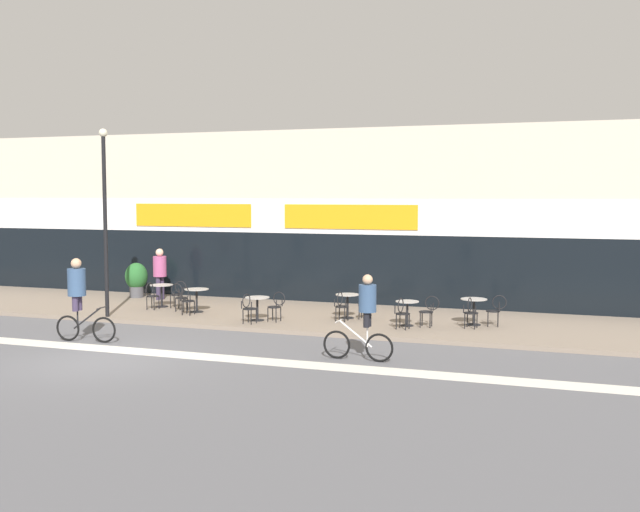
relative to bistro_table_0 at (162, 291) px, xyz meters
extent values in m
plane|color=#5B5B60|center=(2.67, -7.13, -0.66)|extent=(120.00, 120.00, 0.00)
cube|color=gray|center=(2.67, 0.12, -0.60)|extent=(40.00, 5.50, 0.12)
cube|color=beige|center=(2.67, 4.87, 2.41)|extent=(40.00, 4.00, 6.15)
cube|color=black|center=(2.67, 2.90, 0.66)|extent=(38.80, 0.10, 2.40)
cube|color=white|center=(2.67, 2.92, 2.46)|extent=(39.20, 0.14, 1.20)
cube|color=orange|center=(-0.36, 2.85, 2.46)|extent=(4.76, 0.08, 0.84)
cube|color=orange|center=(5.71, 2.85, 2.46)|extent=(4.76, 0.08, 0.84)
cube|color=silver|center=(2.67, -5.93, -0.66)|extent=(36.00, 0.70, 0.01)
cylinder|color=black|center=(0.00, 0.00, -0.53)|extent=(0.42, 0.42, 0.02)
cylinder|color=black|center=(0.00, 0.00, -0.18)|extent=(0.07, 0.07, 0.73)
cylinder|color=#ADA8A3|center=(0.00, 0.00, 0.20)|extent=(0.76, 0.76, 0.02)
cylinder|color=black|center=(1.65, -0.60, -0.53)|extent=(0.43, 0.43, 0.02)
cylinder|color=black|center=(1.65, -0.60, -0.18)|extent=(0.07, 0.07, 0.73)
cylinder|color=#ADA8A3|center=(1.65, -0.60, 0.20)|extent=(0.77, 0.77, 0.02)
cylinder|color=black|center=(4.14, -1.43, -0.53)|extent=(0.41, 0.41, 0.02)
cylinder|color=black|center=(4.14, -1.43, -0.20)|extent=(0.07, 0.07, 0.68)
cylinder|color=#ADA8A3|center=(4.14, -1.43, 0.15)|extent=(0.74, 0.74, 0.02)
cylinder|color=black|center=(6.56, -0.14, -0.53)|extent=(0.40, 0.40, 0.02)
cylinder|color=black|center=(6.56, -0.14, -0.18)|extent=(0.07, 0.07, 0.71)
cylinder|color=#ADA8A3|center=(6.56, -0.14, 0.18)|extent=(0.73, 0.73, 0.02)
cylinder|color=black|center=(8.57, -0.85, -0.53)|extent=(0.37, 0.37, 0.02)
cylinder|color=black|center=(8.57, -0.85, -0.20)|extent=(0.07, 0.07, 0.69)
cylinder|color=#ADA8A3|center=(8.57, -0.85, 0.16)|extent=(0.67, 0.67, 0.02)
cylinder|color=black|center=(10.36, -0.08, -0.53)|extent=(0.42, 0.42, 0.02)
cylinder|color=black|center=(10.36, -0.08, -0.17)|extent=(0.07, 0.07, 0.74)
cylinder|color=#ADA8A3|center=(10.36, -0.08, 0.21)|extent=(0.76, 0.76, 0.02)
cylinder|color=black|center=(0.00, -0.55, -0.11)|extent=(0.42, 0.42, 0.03)
cylinder|color=black|center=(-0.13, -0.40, -0.33)|extent=(0.03, 0.03, 0.42)
cylinder|color=black|center=(0.15, -0.42, -0.33)|extent=(0.03, 0.03, 0.42)
cylinder|color=black|center=(-0.15, -0.68, -0.33)|extent=(0.03, 0.03, 0.42)
cylinder|color=black|center=(0.13, -0.70, -0.33)|extent=(0.03, 0.03, 0.42)
torus|color=black|center=(-0.01, -0.72, 0.16)|extent=(0.05, 0.41, 0.41)
cylinder|color=black|center=(-0.18, -0.71, 0.02)|extent=(0.03, 0.03, 0.23)
cylinder|color=black|center=(0.16, -0.73, 0.02)|extent=(0.03, 0.03, 0.23)
cylinder|color=black|center=(0.55, 0.00, -0.11)|extent=(0.43, 0.43, 0.03)
cylinder|color=black|center=(0.42, -0.15, -0.33)|extent=(0.03, 0.03, 0.42)
cylinder|color=black|center=(0.40, 0.13, -0.33)|extent=(0.03, 0.03, 0.42)
cylinder|color=black|center=(0.70, -0.13, -0.33)|extent=(0.03, 0.03, 0.42)
cylinder|color=black|center=(0.68, 0.15, -0.33)|extent=(0.03, 0.03, 0.42)
torus|color=black|center=(0.72, 0.01, 0.16)|extent=(0.41, 0.06, 0.41)
cylinder|color=black|center=(0.73, -0.16, 0.02)|extent=(0.03, 0.03, 0.23)
cylinder|color=black|center=(0.70, 0.19, 0.02)|extent=(0.03, 0.03, 0.23)
cylinder|color=black|center=(1.65, -1.15, -0.11)|extent=(0.41, 0.41, 0.03)
cylinder|color=black|center=(1.51, -1.01, -0.33)|extent=(0.03, 0.03, 0.42)
cylinder|color=black|center=(1.79, -1.02, -0.33)|extent=(0.03, 0.03, 0.42)
cylinder|color=black|center=(1.50, -1.29, -0.33)|extent=(0.03, 0.03, 0.42)
cylinder|color=black|center=(1.78, -1.30, -0.33)|extent=(0.03, 0.03, 0.42)
torus|color=black|center=(1.64, -1.32, 0.16)|extent=(0.04, 0.41, 0.41)
cylinder|color=black|center=(1.47, -1.32, 0.02)|extent=(0.03, 0.03, 0.23)
cylinder|color=black|center=(1.81, -1.33, 0.02)|extent=(0.03, 0.03, 0.23)
cylinder|color=black|center=(1.10, -0.60, -0.11)|extent=(0.40, 0.40, 0.03)
cylinder|color=black|center=(1.24, -0.46, -0.33)|extent=(0.03, 0.03, 0.42)
cylinder|color=black|center=(1.24, -0.74, -0.33)|extent=(0.03, 0.03, 0.42)
cylinder|color=black|center=(0.96, -0.46, -0.33)|extent=(0.03, 0.03, 0.42)
cylinder|color=black|center=(0.96, -0.74, -0.33)|extent=(0.03, 0.03, 0.42)
torus|color=black|center=(0.93, -0.60, 0.16)|extent=(0.41, 0.03, 0.41)
cylinder|color=black|center=(0.93, -0.43, 0.02)|extent=(0.03, 0.03, 0.23)
cylinder|color=black|center=(0.93, -0.78, 0.02)|extent=(0.03, 0.03, 0.23)
cylinder|color=black|center=(4.14, -1.98, -0.11)|extent=(0.45, 0.45, 0.03)
cylinder|color=black|center=(4.02, -1.82, -0.33)|extent=(0.03, 0.03, 0.42)
cylinder|color=black|center=(4.30, -1.86, -0.33)|extent=(0.03, 0.03, 0.42)
cylinder|color=black|center=(3.98, -2.10, -0.33)|extent=(0.03, 0.03, 0.42)
cylinder|color=black|center=(4.26, -2.14, -0.33)|extent=(0.03, 0.03, 0.42)
torus|color=black|center=(4.11, -2.15, 0.16)|extent=(0.09, 0.41, 0.41)
cylinder|color=black|center=(3.94, -2.12, 0.02)|extent=(0.03, 0.03, 0.23)
cylinder|color=black|center=(4.28, -2.17, 0.02)|extent=(0.03, 0.03, 0.23)
cylinder|color=black|center=(4.69, -1.43, -0.11)|extent=(0.45, 0.45, 0.03)
cylinder|color=black|center=(4.53, -1.55, -0.33)|extent=(0.03, 0.03, 0.42)
cylinder|color=black|center=(4.57, -1.27, -0.33)|extent=(0.03, 0.03, 0.42)
cylinder|color=black|center=(4.81, -1.59, -0.33)|extent=(0.03, 0.03, 0.42)
cylinder|color=black|center=(4.85, -1.31, -0.33)|extent=(0.03, 0.03, 0.42)
torus|color=black|center=(4.86, -1.45, 0.16)|extent=(0.41, 0.08, 0.41)
cylinder|color=black|center=(4.83, -1.62, 0.02)|extent=(0.03, 0.03, 0.23)
cylinder|color=black|center=(4.88, -1.28, 0.02)|extent=(0.03, 0.03, 0.23)
cylinder|color=black|center=(6.56, -0.69, -0.11)|extent=(0.43, 0.43, 0.03)
cylinder|color=black|center=(6.43, -0.54, -0.33)|extent=(0.03, 0.03, 0.42)
cylinder|color=black|center=(6.71, -0.56, -0.33)|extent=(0.03, 0.03, 0.42)
cylinder|color=black|center=(6.41, -0.82, -0.33)|extent=(0.03, 0.03, 0.42)
cylinder|color=black|center=(6.69, -0.84, -0.33)|extent=(0.03, 0.03, 0.42)
torus|color=black|center=(6.55, -0.86, 0.16)|extent=(0.06, 0.41, 0.41)
cylinder|color=black|center=(6.38, -0.85, 0.02)|extent=(0.03, 0.03, 0.23)
cylinder|color=black|center=(6.72, -0.87, 0.02)|extent=(0.03, 0.03, 0.23)
cylinder|color=black|center=(7.11, -0.14, -0.11)|extent=(0.40, 0.40, 0.03)
cylinder|color=black|center=(6.97, -0.28, -0.33)|extent=(0.03, 0.03, 0.42)
cylinder|color=black|center=(6.97, 0.00, -0.33)|extent=(0.03, 0.03, 0.42)
cylinder|color=black|center=(7.25, -0.28, -0.33)|extent=(0.03, 0.03, 0.42)
cylinder|color=black|center=(7.25, 0.00, -0.33)|extent=(0.03, 0.03, 0.42)
torus|color=black|center=(7.28, -0.14, 0.16)|extent=(0.41, 0.03, 0.41)
cylinder|color=black|center=(7.28, -0.31, 0.02)|extent=(0.03, 0.03, 0.23)
cylinder|color=black|center=(7.28, 0.03, 0.02)|extent=(0.03, 0.03, 0.23)
cylinder|color=black|center=(8.57, -1.40, -0.11)|extent=(0.45, 0.45, 0.03)
cylinder|color=black|center=(8.46, -1.24, -0.33)|extent=(0.03, 0.03, 0.42)
cylinder|color=black|center=(8.73, -1.28, -0.33)|extent=(0.03, 0.03, 0.42)
cylinder|color=black|center=(8.41, -1.52, -0.33)|extent=(0.03, 0.03, 0.42)
cylinder|color=black|center=(8.69, -1.56, -0.33)|extent=(0.03, 0.03, 0.42)
torus|color=black|center=(8.55, -1.57, 0.16)|extent=(0.09, 0.41, 0.41)
cylinder|color=black|center=(8.38, -1.54, 0.02)|extent=(0.03, 0.03, 0.23)
cylinder|color=black|center=(8.72, -1.59, 0.02)|extent=(0.03, 0.03, 0.23)
cylinder|color=black|center=(9.12, -0.85, -0.11)|extent=(0.40, 0.40, 0.03)
cylinder|color=black|center=(8.98, -0.99, -0.33)|extent=(0.03, 0.03, 0.42)
cylinder|color=black|center=(8.98, -0.71, -0.33)|extent=(0.03, 0.03, 0.42)
cylinder|color=black|center=(9.26, -0.99, -0.33)|extent=(0.03, 0.03, 0.42)
cylinder|color=black|center=(9.26, -0.71, -0.33)|extent=(0.03, 0.03, 0.42)
torus|color=black|center=(9.29, -0.85, 0.16)|extent=(0.41, 0.03, 0.41)
cylinder|color=black|center=(9.29, -1.02, 0.02)|extent=(0.03, 0.03, 0.23)
cylinder|color=black|center=(9.29, -0.67, 0.02)|extent=(0.03, 0.03, 0.23)
cylinder|color=black|center=(10.36, -0.63, -0.11)|extent=(0.44, 0.44, 0.03)
cylinder|color=black|center=(10.24, -0.48, -0.33)|extent=(0.03, 0.03, 0.42)
cylinder|color=black|center=(10.51, -0.51, -0.33)|extent=(0.03, 0.03, 0.42)
cylinder|color=black|center=(10.20, -0.76, -0.33)|extent=(0.03, 0.03, 0.42)
cylinder|color=black|center=(10.48, -0.79, -0.33)|extent=(0.03, 0.03, 0.42)
torus|color=black|center=(10.34, -0.80, 0.16)|extent=(0.07, 0.41, 0.41)
cylinder|color=black|center=(10.17, -0.78, 0.02)|extent=(0.03, 0.03, 0.23)
cylinder|color=black|center=(10.51, -0.82, 0.02)|extent=(0.03, 0.03, 0.23)
cylinder|color=black|center=(10.91, -0.08, -0.11)|extent=(0.44, 0.44, 0.03)
cylinder|color=black|center=(10.79, -0.24, -0.33)|extent=(0.03, 0.03, 0.42)
cylinder|color=black|center=(10.75, 0.04, -0.33)|extent=(0.03, 0.03, 0.42)
cylinder|color=black|center=(11.06, -0.21, -0.33)|extent=(0.03, 0.03, 0.42)
cylinder|color=black|center=(11.03, 0.07, -0.33)|extent=(0.03, 0.03, 0.42)
torus|color=black|center=(11.08, -0.07, 0.16)|extent=(0.41, 0.07, 0.41)
cylinder|color=black|center=(11.10, -0.24, 0.02)|extent=(0.03, 0.03, 0.23)
cylinder|color=black|center=(11.06, 0.10, 0.02)|extent=(0.03, 0.03, 0.23)
cylinder|color=#4C4C51|center=(-2.12, 1.76, -0.33)|extent=(0.51, 0.51, 0.43)
ellipsoid|color=#28662D|center=(-2.12, 1.76, 0.24)|extent=(0.82, 0.82, 0.98)
cylinder|color=black|center=(-0.54, -2.29, 2.23)|extent=(0.12, 0.12, 5.55)
sphere|color=beige|center=(-0.54, -2.29, 5.09)|extent=(0.26, 0.26, 0.26)
torus|color=black|center=(7.82, -5.08, -0.32)|extent=(0.68, 0.07, 0.68)
torus|color=black|center=(8.86, -5.10, -0.32)|extent=(0.68, 0.07, 0.68)
cylinder|color=silver|center=(8.29, -5.09, -0.04)|extent=(0.81, 0.06, 0.61)
cylinder|color=silver|center=(8.57, -5.10, -0.09)|extent=(0.04, 0.04, 0.47)
cylinder|color=silver|center=(7.87, -5.08, 0.25)|extent=(0.04, 0.48, 0.03)
cylinder|color=black|center=(8.57, -5.18, 0.33)|extent=(0.15, 0.15, 0.35)
cylinder|color=black|center=(8.57, -5.02, 0.33)|extent=(0.15, 0.15, 0.35)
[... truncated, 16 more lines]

